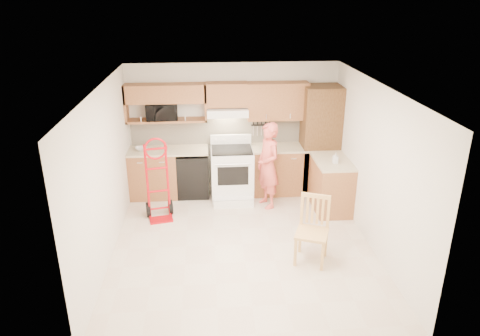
{
  "coord_description": "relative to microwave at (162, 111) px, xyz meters",
  "views": [
    {
      "loc": [
        -0.51,
        -6.14,
        3.76
      ],
      "look_at": [
        0.0,
        0.5,
        1.1
      ],
      "focal_mm": 33.7,
      "sensor_mm": 36.0,
      "label": 1
    }
  ],
  "objects": [
    {
      "name": "ceiling",
      "position": [
        1.34,
        -2.08,
        0.86
      ],
      "size": [
        4.0,
        4.5,
        0.02
      ],
      "primitive_type": "cube",
      "color": "white",
      "rests_on": "ground"
    },
    {
      "name": "knife_strip",
      "position": [
        1.89,
        0.12,
        -0.41
      ],
      "size": [
        0.4,
        0.05,
        0.29
      ],
      "primitive_type": null,
      "color": "black",
      "rests_on": "backsplash"
    },
    {
      "name": "floor",
      "position": [
        1.34,
        -2.08,
        -1.66
      ],
      "size": [
        4.0,
        4.5,
        0.02
      ],
      "primitive_type": "cube",
      "color": "beige",
      "rests_on": "ground"
    },
    {
      "name": "wall_right",
      "position": [
        3.35,
        -2.08,
        -0.4
      ],
      "size": [
        0.02,
        4.5,
        2.5
      ],
      "primitive_type": "cube",
      "color": "beige",
      "rests_on": "ground"
    },
    {
      "name": "wall_front",
      "position": [
        1.34,
        -4.34,
        -0.4
      ],
      "size": [
        4.0,
        0.02,
        2.5
      ],
      "primitive_type": "cube",
      "color": "beige",
      "rests_on": "ground"
    },
    {
      "name": "bowl",
      "position": [
        -0.41,
        -0.14,
        -0.68
      ],
      "size": [
        0.28,
        0.28,
        0.05
      ],
      "primitive_type": "imported",
      "rotation": [
        0.0,
        0.0,
        0.31
      ],
      "color": "white",
      "rests_on": "countertop_left"
    },
    {
      "name": "lower_cab_left",
      "position": [
        -0.21,
        -0.14,
        -1.2
      ],
      "size": [
        0.9,
        0.6,
        0.9
      ],
      "primitive_type": "cube",
      "color": "#9B653C",
      "rests_on": "ground"
    },
    {
      "name": "hand_truck",
      "position": [
        -0.03,
        -1.09,
        -0.98
      ],
      "size": [
        0.61,
        0.57,
        1.33
      ],
      "primitive_type": null,
      "rotation": [
        0.0,
        0.0,
        0.2
      ],
      "color": "red",
      "rests_on": "ground"
    },
    {
      "name": "wall_back",
      "position": [
        1.34,
        0.17,
        -0.4
      ],
      "size": [
        4.0,
        0.02,
        2.5
      ],
      "primitive_type": "cube",
      "color": "beige",
      "rests_on": "ground"
    },
    {
      "name": "soap_bottle",
      "position": [
        3.04,
        -1.08,
        -0.62
      ],
      "size": [
        0.09,
        0.09,
        0.19
      ],
      "primitive_type": "imported",
      "rotation": [
        0.0,
        0.0,
        -0.04
      ],
      "color": "white",
      "rests_on": "countertop_return"
    },
    {
      "name": "countertop_right",
      "position": [
        2.17,
        -0.13,
        -0.73
      ],
      "size": [
        1.14,
        0.63,
        0.04
      ],
      "primitive_type": "cube",
      "color": "#C3B58D",
      "rests_on": "lower_cab_right"
    },
    {
      "name": "dining_chair",
      "position": [
        2.3,
        -2.62,
        -1.15
      ],
      "size": [
        0.6,
        0.62,
        1.0
      ],
      "primitive_type": null,
      "rotation": [
        0.0,
        0.0,
        -0.38
      ],
      "color": "#DFA965",
      "rests_on": "ground"
    },
    {
      "name": "countertop_left",
      "position": [
        0.09,
        -0.13,
        -0.73
      ],
      "size": [
        1.5,
        0.63,
        0.04
      ],
      "primitive_type": "cube",
      "color": "#C3B58D",
      "rests_on": "lower_cab_left"
    },
    {
      "name": "cab_return_right",
      "position": [
        3.04,
        -0.94,
        -1.2
      ],
      "size": [
        0.6,
        1.0,
        0.9
      ],
      "primitive_type": "cube",
      "color": "#9B653C",
      "rests_on": "ground"
    },
    {
      "name": "dishwasher",
      "position": [
        0.54,
        -0.14,
        -1.22
      ],
      "size": [
        0.6,
        0.6,
        0.85
      ],
      "primitive_type": "cube",
      "color": "black",
      "rests_on": "ground"
    },
    {
      "name": "wall_left",
      "position": [
        -0.67,
        -2.08,
        -0.4
      ],
      "size": [
        0.02,
        4.5,
        2.5
      ],
      "primitive_type": "cube",
      "color": "beige",
      "rests_on": "ground"
    },
    {
      "name": "backsplash",
      "position": [
        1.34,
        0.15,
        -0.45
      ],
      "size": [
        3.92,
        0.03,
        0.55
      ],
      "primitive_type": "cube",
      "color": "beige",
      "rests_on": "wall_back"
    },
    {
      "name": "upper_cab_right",
      "position": [
        2.17,
        0.0,
        0.15
      ],
      "size": [
        1.14,
        0.33,
        0.7
      ],
      "primitive_type": "cube",
      "color": "#9B653C",
      "rests_on": "wall_back"
    },
    {
      "name": "range",
      "position": [
        1.28,
        -0.36,
        -1.07
      ],
      "size": [
        0.79,
        1.03,
        1.16
      ],
      "primitive_type": null,
      "color": "white",
      "rests_on": "ground"
    },
    {
      "name": "pantry_tall",
      "position": [
        2.99,
        -0.14,
        -0.6
      ],
      "size": [
        0.7,
        0.6,
        2.1
      ],
      "primitive_type": "cube",
      "color": "brown",
      "rests_on": "ground"
    },
    {
      "name": "microwave",
      "position": [
        0.0,
        0.0,
        0.0
      ],
      "size": [
        0.61,
        0.44,
        0.32
      ],
      "primitive_type": "imported",
      "rotation": [
        0.0,
        0.0,
        0.09
      ],
      "color": "black",
      "rests_on": "upper_shelf_mw"
    },
    {
      "name": "lower_cab_right",
      "position": [
        2.17,
        -0.14,
        -1.2
      ],
      "size": [
        1.14,
        0.6,
        0.9
      ],
      "primitive_type": "cube",
      "color": "#9B653C",
      "rests_on": "ground"
    },
    {
      "name": "upper_shelf_mw",
      "position": [
        0.09,
        0.0,
        -0.18
      ],
      "size": [
        1.5,
        0.33,
        0.04
      ],
      "primitive_type": "cube",
      "color": "#9B653C",
      "rests_on": "wall_back"
    },
    {
      "name": "upper_cab_center",
      "position": [
        1.22,
        0.0,
        0.29
      ],
      "size": [
        0.76,
        0.33,
        0.44
      ],
      "primitive_type": "cube",
      "color": "#9B653C",
      "rests_on": "wall_back"
    },
    {
      "name": "person",
      "position": [
        1.91,
        -0.74,
        -0.85
      ],
      "size": [
        0.56,
        0.68,
        1.59
      ],
      "primitive_type": "imported",
      "rotation": [
        0.0,
        0.0,
        -1.22
      ],
      "color": "#D55549",
      "rests_on": "ground"
    },
    {
      "name": "upper_cab_left",
      "position": [
        0.09,
        0.0,
        0.33
      ],
      "size": [
        1.5,
        0.33,
        0.34
      ],
      "primitive_type": "cube",
      "color": "#9B653C",
      "rests_on": "wall_back"
    },
    {
      "name": "countertop_return",
      "position": [
        3.04,
        -0.94,
        -0.73
      ],
      "size": [
        0.63,
        1.0,
        0.04
      ],
      "primitive_type": "cube",
      "color": "#C3B58D",
      "rests_on": "cab_return_right"
    },
    {
      "name": "range_hood",
      "position": [
        1.22,
        -0.06,
        -0.02
      ],
      "size": [
        0.76,
        0.46,
        0.14
      ],
      "primitive_type": "cube",
      "color": "white",
      "rests_on": "wall_back"
    }
  ]
}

